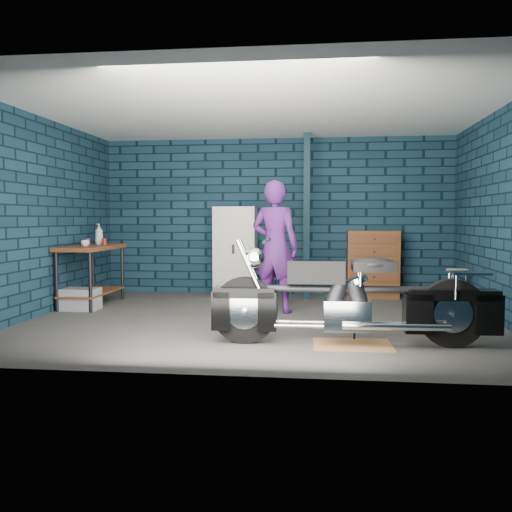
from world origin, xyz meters
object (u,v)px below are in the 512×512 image
Objects in this scene: motorcycle at (353,292)px; shop_stool at (457,289)px; person at (275,247)px; storage_bin at (81,299)px; locker at (236,251)px; workbench at (92,275)px; tool_chest at (373,264)px.

shop_stool is at bearing 55.07° from motorcycle.
person is (-0.97, 1.89, 0.37)m from motorcycle.
person is 2.91m from storage_bin.
person is 1.79m from locker.
locker is at bearing -47.45° from person.
workbench is 0.56× the size of motorcycle.
tool_chest reaches higher than motorcycle.
person is 3.21× the size of shop_stool.
person is at bearing -165.94° from shop_stool.
person is 2.22m from tool_chest.
person is 1.65× the size of tool_chest.
person reaches higher than workbench.
workbench is 0.92× the size of locker.
person is (2.82, -0.30, 0.47)m from workbench.
workbench is at bearing 148.21° from motorcycle.
shop_stool is at bearing -150.34° from person.
tool_chest is at bearing 21.99° from storage_bin.
motorcycle is 1.66× the size of locker.
person reaches higher than tool_chest.
locker is 3.60m from shop_stool.
locker reaches higher than storage_bin.
motorcycle is 3.92m from locker.
locker is at bearing 180.00° from tool_chest.
locker is 2.32m from tool_chest.
workbench is 0.76× the size of person.
shop_stool is (3.45, -0.93, -0.47)m from locker.
locker is (1.99, 1.74, 0.60)m from storage_bin.
motorcycle is 2.26× the size of tool_chest.
locker reaches higher than motorcycle.
person reaches higher than motorcycle.
person is at bearing -133.31° from tool_chest.
workbench is 4.52m from tool_chest.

